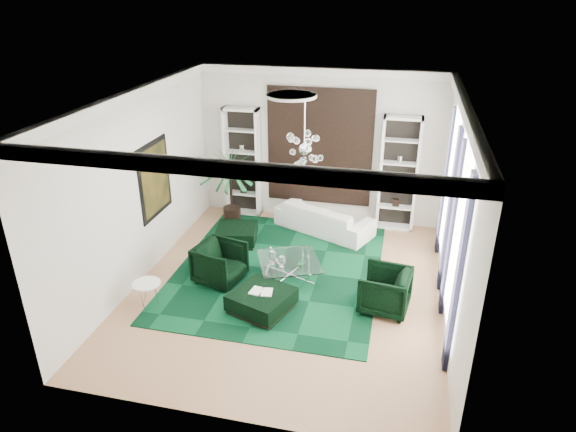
% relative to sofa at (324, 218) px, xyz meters
% --- Properties ---
extents(floor, '(6.00, 7.00, 0.02)m').
position_rel_sofa_xyz_m(floor, '(-0.28, -2.71, -0.36)').
color(floor, tan).
rests_on(floor, ground).
extents(ceiling, '(6.00, 7.00, 0.02)m').
position_rel_sofa_xyz_m(ceiling, '(-0.28, -2.71, 3.46)').
color(ceiling, white).
rests_on(ceiling, ground).
extents(wall_back, '(6.00, 0.02, 3.80)m').
position_rel_sofa_xyz_m(wall_back, '(-0.28, 0.80, 1.55)').
color(wall_back, silver).
rests_on(wall_back, ground).
extents(wall_front, '(6.00, 0.02, 3.80)m').
position_rel_sofa_xyz_m(wall_front, '(-0.28, -6.22, 1.55)').
color(wall_front, silver).
rests_on(wall_front, ground).
extents(wall_left, '(0.02, 7.00, 3.80)m').
position_rel_sofa_xyz_m(wall_left, '(-3.29, -2.71, 1.55)').
color(wall_left, silver).
rests_on(wall_left, ground).
extents(wall_right, '(0.02, 7.00, 3.80)m').
position_rel_sofa_xyz_m(wall_right, '(2.73, -2.71, 1.55)').
color(wall_right, silver).
rests_on(wall_right, ground).
extents(crown_molding, '(6.00, 7.00, 0.18)m').
position_rel_sofa_xyz_m(crown_molding, '(-0.28, -2.71, 3.35)').
color(crown_molding, white).
rests_on(crown_molding, ceiling).
extents(ceiling_medallion, '(0.90, 0.90, 0.05)m').
position_rel_sofa_xyz_m(ceiling_medallion, '(-0.28, -2.41, 3.42)').
color(ceiling_medallion, white).
rests_on(ceiling_medallion, ceiling).
extents(tapestry, '(2.50, 0.06, 2.80)m').
position_rel_sofa_xyz_m(tapestry, '(-0.28, 0.75, 1.55)').
color(tapestry, black).
rests_on(tapestry, wall_back).
extents(shelving_left, '(0.90, 0.38, 2.80)m').
position_rel_sofa_xyz_m(shelving_left, '(-2.23, 0.60, 1.05)').
color(shelving_left, white).
rests_on(shelving_left, floor).
extents(shelving_right, '(0.90, 0.38, 2.80)m').
position_rel_sofa_xyz_m(shelving_right, '(1.67, 0.60, 1.05)').
color(shelving_right, white).
rests_on(shelving_right, floor).
extents(painting, '(0.04, 1.30, 1.60)m').
position_rel_sofa_xyz_m(painting, '(-3.25, -2.11, 1.50)').
color(painting, black).
rests_on(painting, wall_left).
extents(window_near, '(0.03, 1.10, 2.90)m').
position_rel_sofa_xyz_m(window_near, '(2.71, -3.61, 1.55)').
color(window_near, white).
rests_on(window_near, wall_right).
extents(curtain_near_a, '(0.07, 0.30, 3.25)m').
position_rel_sofa_xyz_m(curtain_near_a, '(2.67, -4.39, 1.30)').
color(curtain_near_a, black).
rests_on(curtain_near_a, floor).
extents(curtain_near_b, '(0.07, 0.30, 3.25)m').
position_rel_sofa_xyz_m(curtain_near_b, '(2.67, -2.83, 1.30)').
color(curtain_near_b, black).
rests_on(curtain_near_b, floor).
extents(window_far, '(0.03, 1.10, 2.90)m').
position_rel_sofa_xyz_m(window_far, '(2.71, -1.21, 1.55)').
color(window_far, white).
rests_on(window_far, wall_right).
extents(curtain_far_a, '(0.07, 0.30, 3.25)m').
position_rel_sofa_xyz_m(curtain_far_a, '(2.67, -1.99, 1.30)').
color(curtain_far_a, black).
rests_on(curtain_far_a, floor).
extents(curtain_far_b, '(0.07, 0.30, 3.25)m').
position_rel_sofa_xyz_m(curtain_far_b, '(2.67, -0.43, 1.30)').
color(curtain_far_b, black).
rests_on(curtain_far_b, floor).
extents(rug, '(4.20, 5.00, 0.02)m').
position_rel_sofa_xyz_m(rug, '(-0.63, -2.08, -0.34)').
color(rug, black).
rests_on(rug, floor).
extents(sofa, '(2.57, 1.83, 0.70)m').
position_rel_sofa_xyz_m(sofa, '(0.00, 0.00, 0.00)').
color(sofa, white).
rests_on(sofa, floor).
extents(armchair_left, '(1.07, 1.05, 0.81)m').
position_rel_sofa_xyz_m(armchair_left, '(-1.68, -2.74, 0.06)').
color(armchair_left, black).
rests_on(armchair_left, floor).
extents(armchair_right, '(1.01, 0.98, 0.81)m').
position_rel_sofa_xyz_m(armchair_right, '(1.63, -3.01, 0.06)').
color(armchair_right, black).
rests_on(armchair_right, floor).
extents(coffee_table, '(1.58, 1.58, 0.41)m').
position_rel_sofa_xyz_m(coffee_table, '(-0.34, -2.35, -0.14)').
color(coffee_table, white).
rests_on(coffee_table, floor).
extents(ottoman_side, '(1.05, 1.05, 0.40)m').
position_rel_sofa_xyz_m(ottoman_side, '(-1.88, -1.07, -0.15)').
color(ottoman_side, black).
rests_on(ottoman_side, floor).
extents(ottoman_front, '(1.28, 1.28, 0.40)m').
position_rel_sofa_xyz_m(ottoman_front, '(-0.58, -3.57, -0.15)').
color(ottoman_front, black).
rests_on(ottoman_front, floor).
extents(book, '(0.42, 0.28, 0.03)m').
position_rel_sofa_xyz_m(book, '(-0.58, -3.57, 0.07)').
color(book, white).
rests_on(book, ottoman_front).
extents(side_table, '(0.62, 0.62, 0.50)m').
position_rel_sofa_xyz_m(side_table, '(-2.69, -3.93, -0.10)').
color(side_table, white).
rests_on(side_table, floor).
extents(palm, '(1.64, 1.64, 2.40)m').
position_rel_sofa_xyz_m(palm, '(-2.36, -0.00, 0.85)').
color(palm, '#196430').
rests_on(palm, floor).
extents(chandelier, '(1.01, 1.01, 0.72)m').
position_rel_sofa_xyz_m(chandelier, '(-0.02, -2.52, 2.50)').
color(chandelier, white).
rests_on(chandelier, ceiling).
extents(table_plant, '(0.15, 0.13, 0.24)m').
position_rel_sofa_xyz_m(table_plant, '(-0.04, -2.60, 0.18)').
color(table_plant, '#196430').
rests_on(table_plant, coffee_table).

